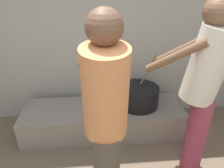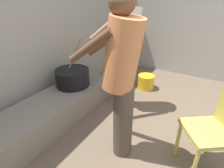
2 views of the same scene
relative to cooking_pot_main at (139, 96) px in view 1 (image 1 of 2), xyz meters
name	(u,v)px [view 1 (image 1 of 2)]	position (x,y,z in m)	size (l,w,h in m)	color
block_enclosure_rear	(94,26)	(-0.52, 0.48, 0.77)	(5.74, 0.20, 2.49)	#9E998E
hearth_ledge	(104,119)	(-0.44, -0.04, -0.30)	(1.96, 0.60, 0.35)	slate
cooking_pot_main	(139,96)	(0.00, 0.00, 0.00)	(0.49, 0.49, 0.70)	black
cook_in_orange_shirt	(106,116)	(-0.46, -1.05, 0.46)	(0.35, 0.68, 1.64)	#4C4238
cook_in_cream_shirt	(203,84)	(0.40, -0.67, 0.48)	(0.74, 0.67, 1.67)	#8C3347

